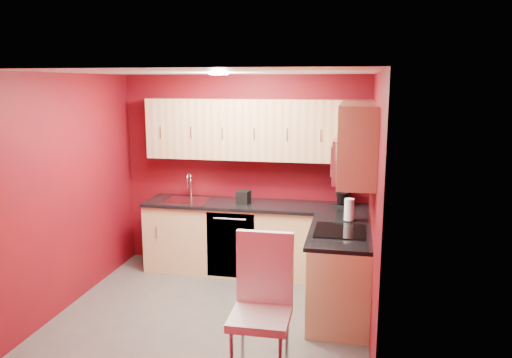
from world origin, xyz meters
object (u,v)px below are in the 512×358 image
(sink, at_px, (187,197))
(coffee_maker, at_px, (342,196))
(microwave, at_px, (354,159))
(dining_chair, at_px, (260,310))
(paper_towel, at_px, (349,210))
(napkin_holder, at_px, (244,197))

(sink, distance_m, coffee_maker, 1.97)
(microwave, relative_size, dining_chair, 0.64)
(microwave, distance_m, coffee_maker, 1.24)
(sink, bearing_deg, paper_towel, -15.87)
(napkin_holder, bearing_deg, coffee_maker, 4.59)
(sink, xyz_separation_m, coffee_maker, (1.97, 0.06, 0.10))
(paper_towel, relative_size, dining_chair, 0.21)
(napkin_holder, distance_m, paper_towel, 1.42)
(sink, relative_size, napkin_holder, 3.24)
(microwave, height_order, coffee_maker, microwave)
(dining_chair, bearing_deg, napkin_holder, 105.40)
(microwave, relative_size, napkin_holder, 4.73)
(sink, bearing_deg, dining_chair, -58.33)
(coffee_maker, height_order, napkin_holder, coffee_maker)
(coffee_maker, relative_size, paper_towel, 1.08)
(sink, distance_m, dining_chair, 2.69)
(microwave, distance_m, napkin_holder, 1.78)
(sink, xyz_separation_m, napkin_holder, (0.76, -0.03, 0.05))
(paper_towel, xyz_separation_m, dining_chair, (-0.67, -1.68, -0.44))
(coffee_maker, bearing_deg, microwave, -65.25)
(coffee_maker, relative_size, napkin_holder, 1.66)
(microwave, height_order, napkin_holder, microwave)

